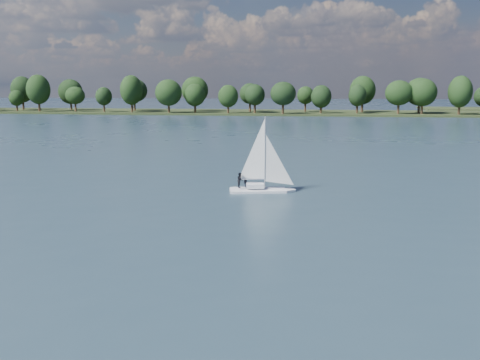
% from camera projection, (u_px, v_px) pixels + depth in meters
% --- Properties ---
extents(ground, '(700.00, 700.00, 0.00)m').
position_uv_depth(ground, '(326.00, 141.00, 115.87)').
color(ground, '#233342').
rests_on(ground, ground).
extents(far_shore, '(660.00, 40.00, 1.50)m').
position_uv_depth(far_shore, '(321.00, 114.00, 225.06)').
color(far_shore, black).
rests_on(far_shore, ground).
extents(sailboat, '(7.10, 3.18, 9.03)m').
position_uv_depth(sailboat, '(259.00, 170.00, 60.62)').
color(sailboat, silver).
rests_on(sailboat, ground).
extents(treeline, '(562.86, 73.54, 17.83)m').
position_uv_depth(treeline, '(305.00, 94.00, 220.32)').
color(treeline, black).
rests_on(treeline, ground).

